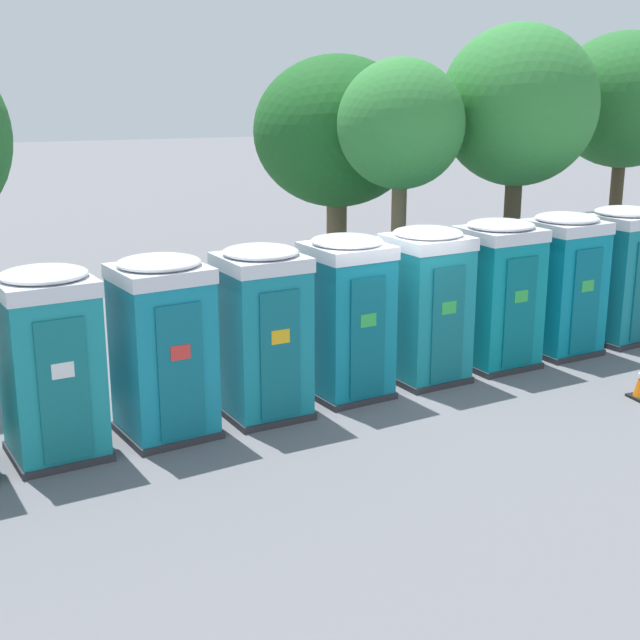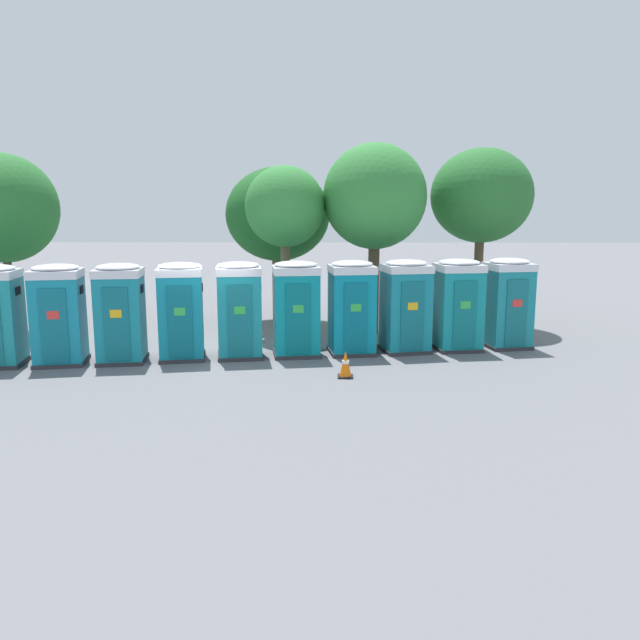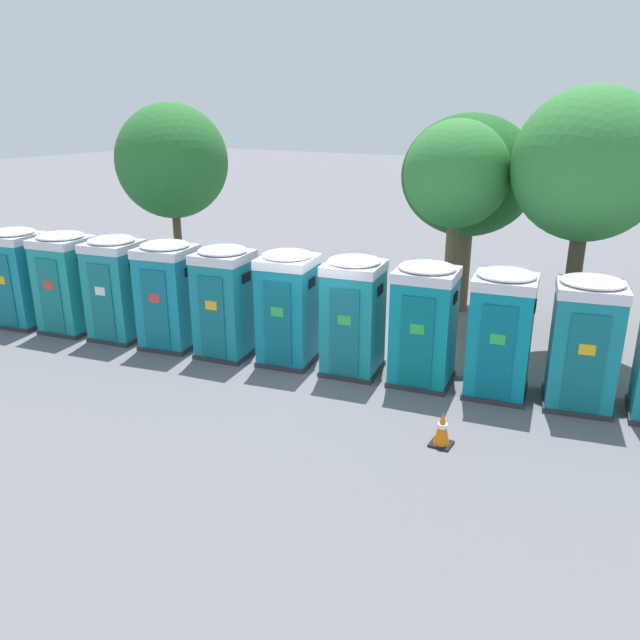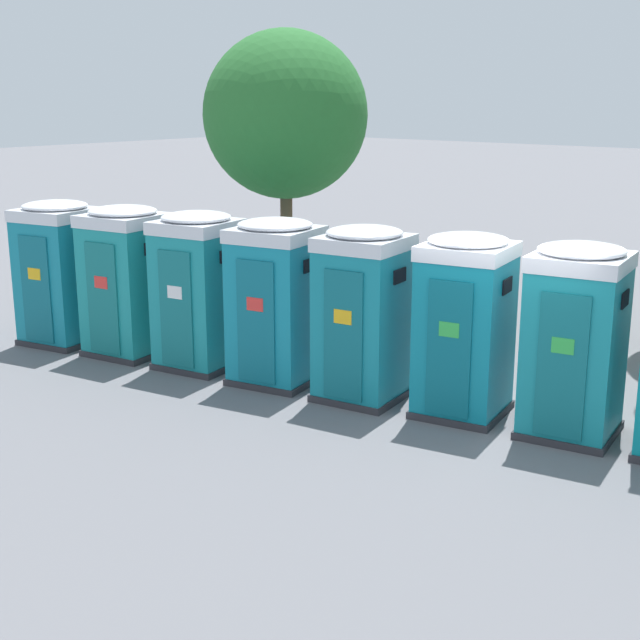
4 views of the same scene
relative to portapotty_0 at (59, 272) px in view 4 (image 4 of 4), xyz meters
name	(u,v)px [view 4 (image 4 of 4)]	position (x,y,z in m)	size (l,w,h in m)	color
ground_plane	(517,418)	(8.12, 1.69, -1.28)	(120.00, 120.00, 0.00)	slate
portapotty_0	(59,272)	(0.00, 0.00, 0.00)	(1.44, 1.42, 2.54)	#2D2D33
portapotty_1	(126,280)	(1.48, 0.30, 0.00)	(1.41, 1.38, 2.54)	#2D2D33
portapotty_2	(198,289)	(2.96, 0.58, 0.00)	(1.38, 1.38, 2.54)	#2D2D33
portapotty_3	(276,301)	(4.45, 0.79, 0.00)	(1.43, 1.42, 2.54)	#2D2D33
portapotty_4	(363,313)	(5.94, 1.03, 0.00)	(1.33, 1.35, 2.54)	#2D2D33
portapotty_5	(465,325)	(7.41, 1.38, 0.00)	(1.36, 1.39, 2.54)	#2D2D33
portapotty_6	(575,340)	(8.90, 1.62, 0.00)	(1.36, 1.37, 2.54)	#2D2D33
street_tree_3	(285,115)	(1.25, 4.63, 2.62)	(3.29, 3.29, 5.58)	brown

